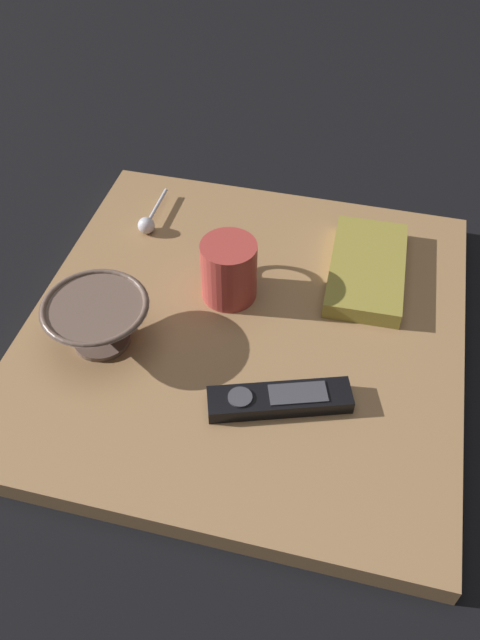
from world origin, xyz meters
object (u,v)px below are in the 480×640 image
(cereal_bowl, at_px, (98,321))
(coffee_mug, at_px, (229,270))
(tv_remote_near, at_px, (279,400))
(paperback_book, at_px, (367,269))
(teaspoon, at_px, (148,223))

(cereal_bowl, relative_size, coffee_mug, 1.31)
(cereal_bowl, xyz_separation_m, coffee_mug, (0.15, 0.14, 0.01))
(tv_remote_near, bearing_deg, cereal_bowl, 169.57)
(tv_remote_near, height_order, paperback_book, paperback_book)
(teaspoon, relative_size, tv_remote_near, 0.61)
(coffee_mug, xyz_separation_m, paperback_book, (0.20, 0.09, -0.04))
(tv_remote_near, bearing_deg, teaspoon, 133.59)
(coffee_mug, distance_m, paperback_book, 0.22)
(teaspoon, bearing_deg, coffee_mug, -33.94)
(cereal_bowl, relative_size, paperback_book, 0.69)
(cereal_bowl, bearing_deg, paperback_book, 32.81)
(teaspoon, bearing_deg, paperback_book, -3.92)
(cereal_bowl, xyz_separation_m, paperback_book, (0.36, 0.23, -0.03))
(coffee_mug, distance_m, teaspoon, 0.21)
(coffee_mug, xyz_separation_m, tv_remote_near, (0.12, -0.19, -0.04))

